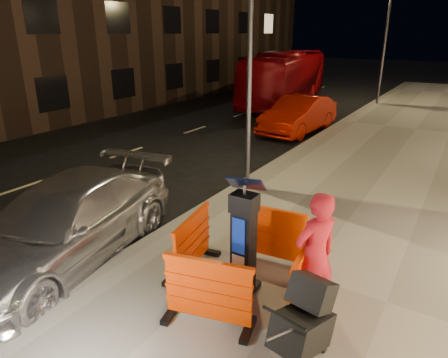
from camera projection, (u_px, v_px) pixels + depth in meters
The scene contains 15 objects.
ground_plane at pixel (164, 238), 8.02m from camera, with size 120.00×120.00×0.00m, color black.
sidewalk at pixel (306, 280), 6.51m from camera, with size 6.00×60.00×0.15m, color gray.
kerb at pixel (164, 234), 8.00m from camera, with size 0.30×60.00×0.15m, color slate.
parking_kiosk at pixel (244, 237), 5.90m from camera, with size 0.56×0.56×1.76m, color black.
barrier_front at pixel (208, 293), 5.28m from camera, with size 1.26×0.52×0.98m, color #E53901.
barrier_back at pixel (270, 235), 6.79m from camera, with size 1.26×0.52×0.98m, color #E53901.
barrier_kerbside at pixel (192, 244), 6.51m from camera, with size 1.26×0.52×0.98m, color #E53901.
barrier_bldgside at pixel (303, 279), 5.57m from camera, with size 1.26×0.52×0.98m, color #E53901.
car_silver at pixel (70, 258), 7.31m from camera, with size 1.99×4.89×1.42m, color silver.
car_red at pixel (298, 132), 16.46m from camera, with size 1.55×4.45×1.46m, color #971000.
bus_doubledecker at pixel (285, 103), 23.26m from camera, with size 2.43×10.36×2.89m, color maroon.
man at pixel (315, 257), 5.32m from camera, with size 0.67×0.44×1.84m, color #AA1523.
stroller at pixel (302, 326), 4.64m from camera, with size 0.54×0.83×1.04m, color black.
street_lamp_mid at pixel (250, 66), 9.20m from camera, with size 0.12×0.12×6.00m, color #3F3F44.
street_lamp_far at pixel (384, 47), 21.15m from camera, with size 0.12×0.12×6.00m, color #3F3F44.
Camera 1 is at (4.79, -5.41, 3.88)m, focal length 32.00 mm.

